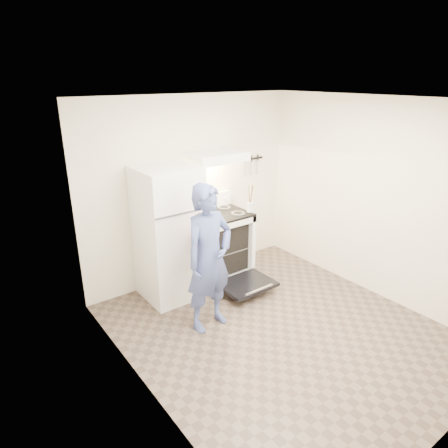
{
  "coord_description": "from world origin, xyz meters",
  "views": [
    {
      "loc": [
        -2.78,
        -2.68,
        2.72
      ],
      "look_at": [
        -0.05,
        1.0,
        1.0
      ],
      "focal_mm": 32.0,
      "sensor_mm": 36.0,
      "label": 1
    }
  ],
  "objects_px": {
    "person": "(209,258)",
    "refrigerator": "(169,234)",
    "dutch_oven": "(206,239)",
    "tea_kettle": "(197,203)",
    "stove_body": "(220,246)"
  },
  "relations": [
    {
      "from": "person",
      "to": "tea_kettle",
      "type": "bearing_deg",
      "value": 56.54
    },
    {
      "from": "refrigerator",
      "to": "stove_body",
      "type": "relative_size",
      "value": 1.85
    },
    {
      "from": "stove_body",
      "to": "tea_kettle",
      "type": "height_order",
      "value": "tea_kettle"
    },
    {
      "from": "stove_body",
      "to": "person",
      "type": "xyz_separation_m",
      "value": [
        -0.79,
        -0.9,
        0.38
      ]
    },
    {
      "from": "dutch_oven",
      "to": "person",
      "type": "bearing_deg",
      "value": -119.45
    },
    {
      "from": "refrigerator",
      "to": "dutch_oven",
      "type": "bearing_deg",
      "value": -67.99
    },
    {
      "from": "refrigerator",
      "to": "tea_kettle",
      "type": "xyz_separation_m",
      "value": [
        0.59,
        0.24,
        0.23
      ]
    },
    {
      "from": "tea_kettle",
      "to": "person",
      "type": "distance_m",
      "value": 1.27
    },
    {
      "from": "person",
      "to": "refrigerator",
      "type": "bearing_deg",
      "value": 84.66
    },
    {
      "from": "dutch_oven",
      "to": "stove_body",
      "type": "bearing_deg",
      "value": 42.51
    },
    {
      "from": "person",
      "to": "dutch_oven",
      "type": "relative_size",
      "value": 4.83
    },
    {
      "from": "dutch_oven",
      "to": "refrigerator",
      "type": "bearing_deg",
      "value": 112.01
    },
    {
      "from": "refrigerator",
      "to": "tea_kettle",
      "type": "relative_size",
      "value": 6.64
    },
    {
      "from": "stove_body",
      "to": "person",
      "type": "distance_m",
      "value": 1.26
    },
    {
      "from": "dutch_oven",
      "to": "tea_kettle",
      "type": "bearing_deg",
      "value": 64.03
    }
  ]
}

